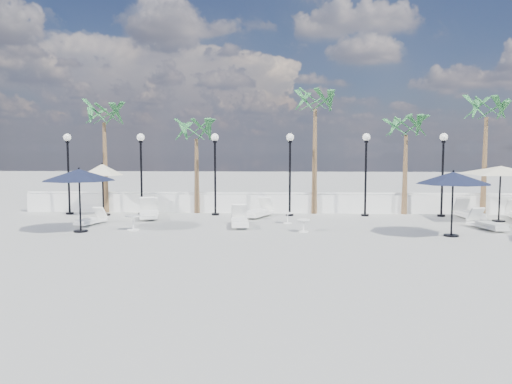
{
  "coord_description": "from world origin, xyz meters",
  "views": [
    {
      "loc": [
        -0.56,
        -16.72,
        3.16
      ],
      "look_at": [
        -1.39,
        2.05,
        1.5
      ],
      "focal_mm": 35.0,
      "sensor_mm": 36.0,
      "label": 1
    }
  ],
  "objects_px": {
    "lounger_1": "(148,213)",
    "lounger_4": "(240,220)",
    "parasol_cream_sq_a": "(501,166)",
    "lounger_0": "(150,213)",
    "parasol_navy_left": "(79,175)",
    "parasol_cream_small": "(102,170)",
    "lounger_6": "(468,213)",
    "parasol_navy_mid": "(453,178)",
    "lounger_3": "(259,212)",
    "lounger_2": "(91,220)",
    "lounger_5": "(487,224)"
  },
  "relations": [
    {
      "from": "lounger_1",
      "to": "lounger_4",
      "type": "height_order",
      "value": "lounger_1"
    },
    {
      "from": "lounger_4",
      "to": "parasol_cream_sq_a",
      "type": "distance_m",
      "value": 11.42
    },
    {
      "from": "lounger_0",
      "to": "parasol_cream_sq_a",
      "type": "bearing_deg",
      "value": -13.54
    },
    {
      "from": "parasol_navy_left",
      "to": "parasol_cream_small",
      "type": "xyz_separation_m",
      "value": [
        -0.75,
        4.6,
        -0.03
      ]
    },
    {
      "from": "lounger_6",
      "to": "parasol_cream_small",
      "type": "height_order",
      "value": "parasol_cream_small"
    },
    {
      "from": "parasol_navy_mid",
      "to": "lounger_0",
      "type": "bearing_deg",
      "value": 161.32
    },
    {
      "from": "parasol_navy_mid",
      "to": "parasol_cream_sq_a",
      "type": "bearing_deg",
      "value": 48.69
    },
    {
      "from": "lounger_6",
      "to": "parasol_cream_small",
      "type": "xyz_separation_m",
      "value": [
        -16.72,
        0.42,
        1.85
      ]
    },
    {
      "from": "parasol_navy_left",
      "to": "lounger_1",
      "type": "bearing_deg",
      "value": 66.18
    },
    {
      "from": "lounger_1",
      "to": "lounger_3",
      "type": "bearing_deg",
      "value": -8.25
    },
    {
      "from": "lounger_2",
      "to": "parasol_navy_left",
      "type": "relative_size",
      "value": 0.61
    },
    {
      "from": "lounger_0",
      "to": "lounger_5",
      "type": "bearing_deg",
      "value": -22.64
    },
    {
      "from": "lounger_6",
      "to": "lounger_4",
      "type": "bearing_deg",
      "value": -168.6
    },
    {
      "from": "lounger_2",
      "to": "lounger_6",
      "type": "relative_size",
      "value": 0.79
    },
    {
      "from": "lounger_2",
      "to": "lounger_3",
      "type": "distance_m",
      "value": 7.3
    },
    {
      "from": "lounger_1",
      "to": "parasol_navy_left",
      "type": "relative_size",
      "value": 0.82
    },
    {
      "from": "lounger_1",
      "to": "lounger_5",
      "type": "relative_size",
      "value": 1.15
    },
    {
      "from": "lounger_2",
      "to": "lounger_3",
      "type": "height_order",
      "value": "lounger_3"
    },
    {
      "from": "lounger_3",
      "to": "lounger_6",
      "type": "distance_m",
      "value": 9.39
    },
    {
      "from": "lounger_3",
      "to": "parasol_cream_sq_a",
      "type": "xyz_separation_m",
      "value": [
        10.38,
        -0.87,
        2.12
      ]
    },
    {
      "from": "lounger_4",
      "to": "lounger_5",
      "type": "bearing_deg",
      "value": -8.57
    },
    {
      "from": "parasol_cream_small",
      "to": "lounger_4",
      "type": "bearing_deg",
      "value": -24.78
    },
    {
      "from": "parasol_cream_small",
      "to": "lounger_6",
      "type": "bearing_deg",
      "value": -1.44
    },
    {
      "from": "lounger_5",
      "to": "lounger_6",
      "type": "xyz_separation_m",
      "value": [
        0.41,
        2.97,
        0.03
      ]
    },
    {
      "from": "lounger_2",
      "to": "parasol_cream_small",
      "type": "distance_m",
      "value": 3.47
    },
    {
      "from": "lounger_3",
      "to": "parasol_navy_left",
      "type": "bearing_deg",
      "value": -124.45
    },
    {
      "from": "lounger_0",
      "to": "parasol_navy_left",
      "type": "distance_m",
      "value": 4.5
    },
    {
      "from": "lounger_5",
      "to": "parasol_cream_sq_a",
      "type": "xyz_separation_m",
      "value": [
        1.4,
        2.2,
        2.15
      ]
    },
    {
      "from": "lounger_0",
      "to": "lounger_2",
      "type": "distance_m",
      "value": 2.79
    },
    {
      "from": "lounger_0",
      "to": "lounger_1",
      "type": "xyz_separation_m",
      "value": [
        -0.11,
        -0.09,
        0.01
      ]
    },
    {
      "from": "lounger_5",
      "to": "lounger_6",
      "type": "distance_m",
      "value": 3.0
    },
    {
      "from": "lounger_6",
      "to": "parasol_cream_small",
      "type": "distance_m",
      "value": 16.82
    },
    {
      "from": "lounger_4",
      "to": "parasol_navy_mid",
      "type": "xyz_separation_m",
      "value": [
        7.77,
        -1.86,
        1.83
      ]
    },
    {
      "from": "lounger_0",
      "to": "parasol_navy_mid",
      "type": "distance_m",
      "value": 12.76
    },
    {
      "from": "lounger_5",
      "to": "lounger_0",
      "type": "bearing_deg",
      "value": 156.01
    },
    {
      "from": "lounger_1",
      "to": "parasol_cream_small",
      "type": "distance_m",
      "value": 3.14
    },
    {
      "from": "lounger_5",
      "to": "lounger_6",
      "type": "bearing_deg",
      "value": 68.46
    },
    {
      "from": "lounger_4",
      "to": "parasol_navy_left",
      "type": "distance_m",
      "value": 6.38
    },
    {
      "from": "lounger_3",
      "to": "parasol_cream_small",
      "type": "bearing_deg",
      "value": -159.98
    },
    {
      "from": "lounger_2",
      "to": "lounger_4",
      "type": "relative_size",
      "value": 0.81
    },
    {
      "from": "lounger_5",
      "to": "lounger_6",
      "type": "height_order",
      "value": "lounger_6"
    },
    {
      "from": "lounger_1",
      "to": "parasol_cream_sq_a",
      "type": "distance_m",
      "value": 15.51
    },
    {
      "from": "parasol_navy_mid",
      "to": "parasol_cream_small",
      "type": "relative_size",
      "value": 1.07
    },
    {
      "from": "lounger_0",
      "to": "lounger_5",
      "type": "xyz_separation_m",
      "value": [
        13.85,
        -2.51,
        -0.02
      ]
    },
    {
      "from": "lounger_4",
      "to": "parasol_cream_small",
      "type": "relative_size",
      "value": 0.84
    },
    {
      "from": "parasol_navy_mid",
      "to": "lounger_6",
      "type": "bearing_deg",
      "value": 63.09
    },
    {
      "from": "lounger_3",
      "to": "parasol_navy_mid",
      "type": "height_order",
      "value": "parasol_navy_mid"
    },
    {
      "from": "lounger_0",
      "to": "lounger_1",
      "type": "bearing_deg",
      "value": -152.67
    },
    {
      "from": "lounger_0",
      "to": "lounger_2",
      "type": "bearing_deg",
      "value": -147.4
    },
    {
      "from": "lounger_0",
      "to": "lounger_6",
      "type": "xyz_separation_m",
      "value": [
        14.26,
        0.46,
        0.01
      ]
    }
  ]
}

